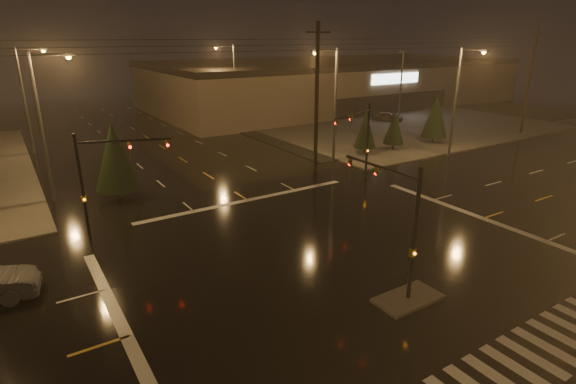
% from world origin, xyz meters
% --- Properties ---
extents(ground, '(140.00, 140.00, 0.00)m').
position_xyz_m(ground, '(0.00, 0.00, 0.00)').
color(ground, black).
rests_on(ground, ground).
extents(sidewalk_ne, '(36.00, 36.00, 0.12)m').
position_xyz_m(sidewalk_ne, '(30.00, 30.00, 0.06)').
color(sidewalk_ne, '#43413C').
rests_on(sidewalk_ne, ground).
extents(median_island, '(3.00, 1.60, 0.15)m').
position_xyz_m(median_island, '(0.00, -4.00, 0.07)').
color(median_island, '#43413C').
rests_on(median_island, ground).
extents(crosswalk, '(15.00, 2.60, 0.01)m').
position_xyz_m(crosswalk, '(0.00, -9.00, 0.01)').
color(crosswalk, beige).
rests_on(crosswalk, ground).
extents(stop_bar_far, '(16.00, 0.50, 0.01)m').
position_xyz_m(stop_bar_far, '(0.00, 11.00, 0.01)').
color(stop_bar_far, beige).
rests_on(stop_bar_far, ground).
extents(parking_lot, '(50.00, 24.00, 0.08)m').
position_xyz_m(parking_lot, '(35.00, 28.00, 0.04)').
color(parking_lot, black).
rests_on(parking_lot, ground).
extents(retail_building, '(60.20, 28.30, 7.20)m').
position_xyz_m(retail_building, '(35.00, 45.99, 3.84)').
color(retail_building, '#6D5F4E').
rests_on(retail_building, ground).
extents(signal_mast_median, '(0.25, 4.59, 6.00)m').
position_xyz_m(signal_mast_median, '(0.00, -3.07, 3.75)').
color(signal_mast_median, black).
rests_on(signal_mast_median, ground).
extents(signal_mast_ne, '(4.84, 1.86, 6.00)m').
position_xyz_m(signal_mast_ne, '(9.50, 10.14, 3.79)').
color(signal_mast_ne, black).
rests_on(signal_mast_ne, ground).
extents(signal_mast_nw, '(4.84, 1.86, 6.00)m').
position_xyz_m(signal_mast_nw, '(-9.50, 10.14, 3.79)').
color(signal_mast_nw, black).
rests_on(signal_mast_nw, ground).
extents(streetlight_1, '(2.77, 0.32, 10.00)m').
position_xyz_m(streetlight_1, '(-11.18, 18.00, 5.80)').
color(streetlight_1, '#38383A').
rests_on(streetlight_1, ground).
extents(streetlight_2, '(2.77, 0.32, 10.00)m').
position_xyz_m(streetlight_2, '(-11.18, 34.00, 5.80)').
color(streetlight_2, '#38383A').
rests_on(streetlight_2, ground).
extents(streetlight_3, '(2.77, 0.32, 10.00)m').
position_xyz_m(streetlight_3, '(11.18, 16.00, 5.80)').
color(streetlight_3, '#38383A').
rests_on(streetlight_3, ground).
extents(streetlight_4, '(2.77, 0.32, 10.00)m').
position_xyz_m(streetlight_4, '(11.18, 36.00, 5.80)').
color(streetlight_4, '#38383A').
rests_on(streetlight_4, ground).
extents(streetlight_6, '(0.32, 2.77, 10.00)m').
position_xyz_m(streetlight_6, '(22.00, 11.18, 5.80)').
color(streetlight_6, '#38383A').
rests_on(streetlight_6, ground).
extents(utility_pole_1, '(2.20, 0.32, 12.00)m').
position_xyz_m(utility_pole_1, '(8.00, 14.00, 6.13)').
color(utility_pole_1, black).
rests_on(utility_pole_1, ground).
extents(utility_pole_2, '(2.20, 0.32, 12.00)m').
position_xyz_m(utility_pole_2, '(38.00, 14.00, 6.13)').
color(utility_pole_2, black).
rests_on(utility_pole_2, ground).
extents(conifer_0, '(2.20, 2.20, 4.13)m').
position_xyz_m(conifer_0, '(15.65, 16.42, 2.41)').
color(conifer_0, black).
rests_on(conifer_0, ground).
extents(conifer_1, '(2.04, 2.04, 3.89)m').
position_xyz_m(conifer_1, '(19.20, 16.15, 2.29)').
color(conifer_1, black).
rests_on(conifer_1, ground).
extents(conifer_2, '(2.76, 2.76, 5.02)m').
position_xyz_m(conifer_2, '(25.23, 16.17, 2.86)').
color(conifer_2, black).
rests_on(conifer_2, ground).
extents(conifer_3, '(3.05, 3.05, 5.47)m').
position_xyz_m(conifer_3, '(-7.43, 16.39, 3.08)').
color(conifer_3, black).
rests_on(conifer_3, ground).
extents(car_parked, '(3.67, 4.20, 1.37)m').
position_xyz_m(car_parked, '(30.33, 28.25, 0.68)').
color(car_parked, black).
rests_on(car_parked, ground).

